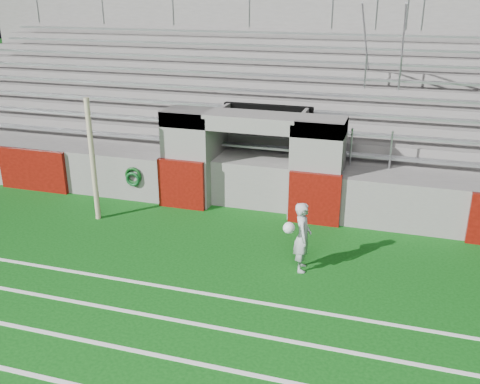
% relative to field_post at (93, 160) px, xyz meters
% --- Properties ---
extents(ground, '(90.00, 90.00, 0.00)m').
position_rel_field_post_xyz_m(ground, '(3.61, -1.64, -1.58)').
color(ground, '#0B470F').
rests_on(ground, ground).
extents(field_post, '(0.13, 0.13, 3.16)m').
position_rel_field_post_xyz_m(field_post, '(0.00, 0.00, 0.00)').
color(field_post, '#BDAC8D').
rests_on(field_post, ground).
extents(stadium_structure, '(26.00, 8.48, 5.42)m').
position_rel_field_post_xyz_m(stadium_structure, '(3.61, 6.33, -0.09)').
color(stadium_structure, slate).
rests_on(stadium_structure, ground).
extents(goalkeeper_with_ball, '(0.60, 0.69, 1.52)m').
position_rel_field_post_xyz_m(goalkeeper_with_ball, '(5.55, -1.13, -0.80)').
color(goalkeeper_with_ball, '#ADB1B7').
rests_on(goalkeeper_with_ball, ground).
extents(hose_coil, '(0.49, 0.14, 0.54)m').
position_rel_field_post_xyz_m(hose_coil, '(0.38, 1.29, -0.83)').
color(hose_coil, '#0B3810').
rests_on(hose_coil, ground).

